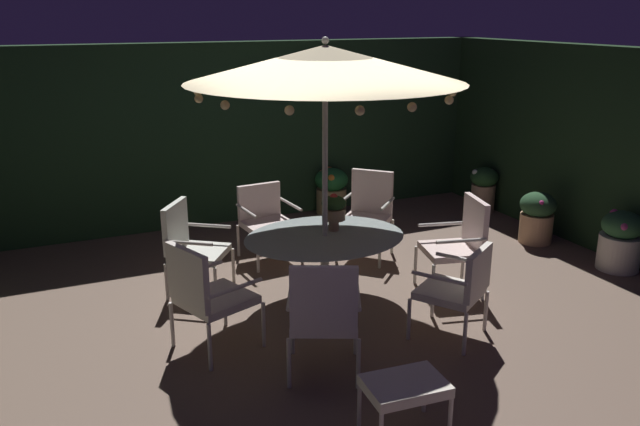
% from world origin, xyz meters
% --- Properties ---
extents(ground_plane, '(8.12, 6.70, 0.02)m').
position_xyz_m(ground_plane, '(0.00, 0.00, -0.01)').
color(ground_plane, brown).
extents(hedge_backdrop_rear, '(8.12, 0.30, 2.52)m').
position_xyz_m(hedge_backdrop_rear, '(0.00, 3.20, 1.26)').
color(hedge_backdrop_rear, '#1D3520').
rests_on(hedge_backdrop_rear, ground_plane).
extents(hedge_backdrop_right, '(0.30, 6.70, 2.52)m').
position_xyz_m(hedge_backdrop_right, '(3.91, 0.00, 1.26)').
color(hedge_backdrop_right, '#1A301A').
rests_on(hedge_backdrop_right, ground_plane).
extents(patio_dining_table, '(1.67, 1.37, 0.73)m').
position_xyz_m(patio_dining_table, '(0.03, 0.04, 0.62)').
color(patio_dining_table, silver).
rests_on(patio_dining_table, ground_plane).
extents(patio_umbrella, '(2.68, 2.68, 2.69)m').
position_xyz_m(patio_umbrella, '(0.03, 0.04, 2.44)').
color(patio_umbrella, beige).
rests_on(patio_umbrella, ground_plane).
extents(centerpiece_planter, '(0.25, 0.25, 0.40)m').
position_xyz_m(centerpiece_planter, '(0.18, 0.14, 0.97)').
color(centerpiece_planter, tan).
rests_on(centerpiece_planter, patio_dining_table).
extents(patio_chair_north, '(0.81, 0.82, 0.98)m').
position_xyz_m(patio_chair_north, '(-1.17, 0.88, 0.55)').
color(patio_chair_north, beige).
rests_on(patio_chair_north, ground_plane).
extents(patio_chair_northeast, '(0.79, 0.79, 1.01)m').
position_xyz_m(patio_chair_northeast, '(-1.35, -0.48, 0.57)').
color(patio_chair_northeast, beige).
rests_on(patio_chair_northeast, ground_plane).
extents(patio_chair_east, '(0.77, 0.76, 1.05)m').
position_xyz_m(patio_chair_east, '(-0.59, -1.30, 0.59)').
color(patio_chair_east, beige).
rests_on(patio_chair_east, ground_plane).
extents(patio_chair_southeast, '(0.79, 0.79, 0.90)m').
position_xyz_m(patio_chair_southeast, '(0.83, -1.18, 0.52)').
color(patio_chair_southeast, beige).
rests_on(patio_chair_southeast, ground_plane).
extents(patio_chair_south, '(0.71, 0.71, 1.03)m').
position_xyz_m(patio_chair_south, '(1.46, -0.30, 0.59)').
color(patio_chair_south, silver).
rests_on(patio_chair_south, ground_plane).
extents(patio_chair_southwest, '(0.80, 0.80, 1.05)m').
position_xyz_m(patio_chair_southwest, '(1.08, 1.07, 0.60)').
color(patio_chair_southwest, beige).
rests_on(patio_chair_southwest, ground_plane).
extents(patio_chair_west, '(0.67, 0.69, 0.89)m').
position_xyz_m(patio_chair_west, '(-0.10, 1.50, 0.52)').
color(patio_chair_west, beige).
rests_on(patio_chair_west, ground_plane).
extents(ottoman_footrest, '(0.60, 0.44, 0.43)m').
position_xyz_m(ottoman_footrest, '(-0.37, -2.21, 0.37)').
color(ottoman_footrest, beige).
rests_on(ottoman_footrest, ground_plane).
extents(potted_plant_right_near, '(0.48, 0.48, 0.71)m').
position_xyz_m(potted_plant_right_near, '(3.56, -0.56, 0.36)').
color(potted_plant_right_near, beige).
rests_on(potted_plant_right_near, ground_plane).
extents(potted_plant_right_far, '(0.50, 0.50, 0.68)m').
position_xyz_m(potted_plant_right_far, '(1.43, 2.86, 0.36)').
color(potted_plant_right_far, tan).
rests_on(potted_plant_right_far, ground_plane).
extents(potted_plant_front_corner, '(0.42, 0.42, 0.68)m').
position_xyz_m(potted_plant_front_corner, '(3.55, 1.98, 0.37)').
color(potted_plant_front_corner, tan).
rests_on(potted_plant_front_corner, ground_plane).
extents(potted_plant_left_far, '(0.47, 0.47, 0.68)m').
position_xyz_m(potted_plant_left_far, '(3.32, 0.57, 0.36)').
color(potted_plant_left_far, tan).
rests_on(potted_plant_left_far, ground_plane).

